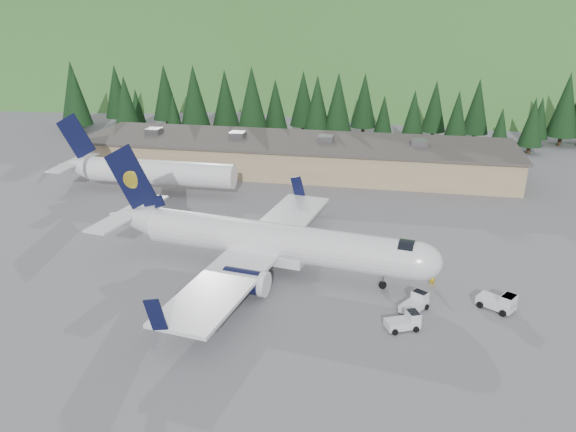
# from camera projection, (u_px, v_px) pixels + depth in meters

# --- Properties ---
(ground) EXTENTS (600.00, 600.00, 0.00)m
(ground) POSITION_uv_depth(u_px,v_px,m) (277.00, 271.00, 58.89)
(ground) COLOR slate
(airliner) EXTENTS (37.07, 34.92, 12.31)m
(airliner) POSITION_uv_depth(u_px,v_px,m) (267.00, 241.00, 58.06)
(airliner) COLOR white
(airliner) RESTS_ON ground
(second_airliner) EXTENTS (27.50, 11.00, 10.05)m
(second_airliner) POSITION_uv_depth(u_px,v_px,m) (143.00, 171.00, 82.38)
(second_airliner) COLOR white
(second_airliner) RESTS_ON ground
(baggage_tug_a) EXTENTS (3.23, 2.61, 1.54)m
(baggage_tug_a) POSITION_uv_depth(u_px,v_px,m) (405.00, 321.00, 48.36)
(baggage_tug_a) COLOR silver
(baggage_tug_a) RESTS_ON ground
(baggage_tug_b) EXTENTS (3.65, 3.19, 1.75)m
(baggage_tug_b) POSITION_uv_depth(u_px,v_px,m) (500.00, 302.00, 51.28)
(baggage_tug_b) COLOR silver
(baggage_tug_b) RESTS_ON ground
(baggage_tug_c) EXTENTS (2.83, 3.26, 1.56)m
(baggage_tug_c) POSITION_uv_depth(u_px,v_px,m) (416.00, 303.00, 51.34)
(baggage_tug_c) COLOR silver
(baggage_tug_c) RESTS_ON ground
(terminal_building) EXTENTS (71.00, 17.00, 6.10)m
(terminal_building) POSITION_uv_depth(u_px,v_px,m) (296.00, 155.00, 93.70)
(terminal_building) COLOR #9B7E62
(terminal_building) RESTS_ON ground
(ramp_worker) EXTENTS (0.76, 0.62, 1.80)m
(ramp_worker) POSITION_uv_depth(u_px,v_px,m) (432.00, 278.00, 55.56)
(ramp_worker) COLOR gold
(ramp_worker) RESTS_ON ground
(tree_line) EXTENTS (112.81, 19.38, 14.31)m
(tree_line) POSITION_uv_depth(u_px,v_px,m) (298.00, 102.00, 113.86)
(tree_line) COLOR black
(tree_line) RESTS_ON ground
(hills) EXTENTS (614.00, 330.00, 300.00)m
(hills) POSITION_uv_depth(u_px,v_px,m) (478.00, 246.00, 268.85)
(hills) COLOR #2E6622
(hills) RESTS_ON ground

